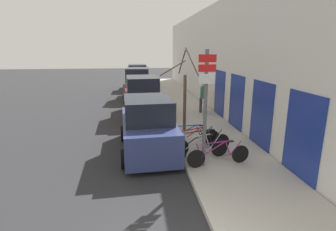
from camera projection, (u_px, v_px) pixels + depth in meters
name	position (u px, v px, depth m)	size (l,w,h in m)	color
ground_plane	(146.00, 119.00, 14.97)	(80.00, 80.00, 0.00)	#28282B
sidewalk_curb	(182.00, 106.00, 17.96)	(3.20, 32.00, 0.15)	#ADA89E
building_facade	(209.00, 59.00, 17.31)	(0.23, 32.00, 6.50)	silver
signpost	(205.00, 105.00, 8.13)	(0.54, 0.13, 3.72)	#595B60
bicycle_0	(219.00, 155.00, 8.56)	(2.17, 0.46, 0.84)	black
bicycle_1	(199.00, 149.00, 9.00)	(2.21, 0.61, 0.90)	black
bicycle_2	(201.00, 144.00, 9.43)	(2.29, 0.63, 0.93)	black
bicycle_3	(194.00, 140.00, 9.90)	(2.14, 0.77, 0.86)	black
bicycle_4	(190.00, 137.00, 10.21)	(2.39, 0.44, 0.89)	black
parked_car_0	(148.00, 127.00, 9.97)	(2.24, 4.48, 2.14)	navy
parked_car_1	(142.00, 99.00, 15.19)	(2.28, 4.78, 2.35)	maroon
parked_car_2	(138.00, 85.00, 20.65)	(2.34, 4.64, 2.43)	#51565B
parked_car_3	(138.00, 78.00, 25.53)	(2.09, 4.17, 2.39)	black
pedestrian_near	(204.00, 95.00, 15.54)	(0.47, 0.40, 1.78)	#333338
street_tree	(184.00, 96.00, 11.84)	(1.65, 1.45, 3.79)	brown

